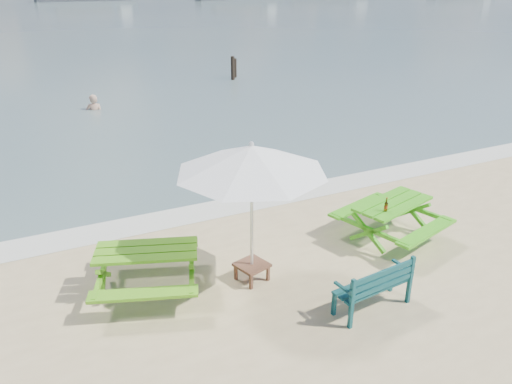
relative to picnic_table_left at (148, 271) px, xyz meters
name	(u,v)px	position (x,y,z in m)	size (l,w,h in m)	color
sea	(25,13)	(2.55, 82.88, -0.37)	(300.00, 300.00, 0.00)	slate
foam_strip	(231,206)	(2.55, 2.48, -0.37)	(22.00, 0.90, 0.01)	silver
picnic_table_left	(148,271)	(0.00, 0.00, 0.00)	(2.16, 2.27, 0.78)	#56A418
picnic_table_right	(391,221)	(4.80, -0.34, 0.01)	(2.11, 2.24, 0.80)	#40AB1A
park_bench	(372,295)	(3.01, -2.03, -0.13)	(1.35, 0.57, 0.81)	#104144
side_table	(252,271)	(1.67, -0.47, -0.21)	(0.61, 0.61, 0.32)	brown
patio_umbrella	(251,159)	(1.67, -0.47, 1.84)	(3.06, 3.06, 2.44)	silver
beer_bottle	(386,207)	(4.40, -0.59, 0.51)	(0.07, 0.07, 0.27)	#974716
swimmer	(95,117)	(1.34, 13.39, -0.69)	(0.77, 0.61, 1.85)	tan
mooring_pilings	(234,70)	(9.07, 17.04, 0.08)	(0.58, 0.78, 1.39)	black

